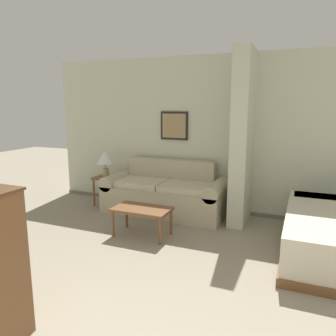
{
  "coord_description": "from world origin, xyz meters",
  "views": [
    {
      "loc": [
        0.9,
        -0.93,
        1.79
      ],
      "look_at": [
        -0.59,
        2.62,
        1.05
      ],
      "focal_mm": 35.0,
      "sensor_mm": 36.0,
      "label": 1
    }
  ],
  "objects": [
    {
      "name": "side_table",
      "position": [
        -2.37,
        3.95,
        0.42
      ],
      "size": [
        0.38,
        0.38,
        0.53
      ],
      "color": "brown",
      "rests_on": "ground_plane"
    },
    {
      "name": "wall_back",
      "position": [
        -0.0,
        4.43,
        1.29
      ],
      "size": [
        7.09,
        0.16,
        2.6
      ],
      "color": "beige",
      "rests_on": "ground_plane"
    },
    {
      "name": "wall_partition_pillar",
      "position": [
        0.04,
        4.0,
        1.3
      ],
      "size": [
        0.24,
        0.74,
        2.6
      ],
      "color": "beige",
      "rests_on": "ground_plane"
    },
    {
      "name": "couch",
      "position": [
        -1.2,
        3.95,
        0.33
      ],
      "size": [
        2.03,
        0.84,
        0.87
      ],
      "color": "#B7AD8E",
      "rests_on": "ground_plane"
    },
    {
      "name": "coffee_table",
      "position": [
        -1.11,
        2.92,
        0.35
      ],
      "size": [
        0.79,
        0.46,
        0.4
      ],
      "color": "brown",
      "rests_on": "ground_plane"
    },
    {
      "name": "table_lamp",
      "position": [
        -2.37,
        3.95,
        0.85
      ],
      "size": [
        0.32,
        0.32,
        0.46
      ],
      "color": "tan",
      "rests_on": "side_table"
    }
  ]
}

